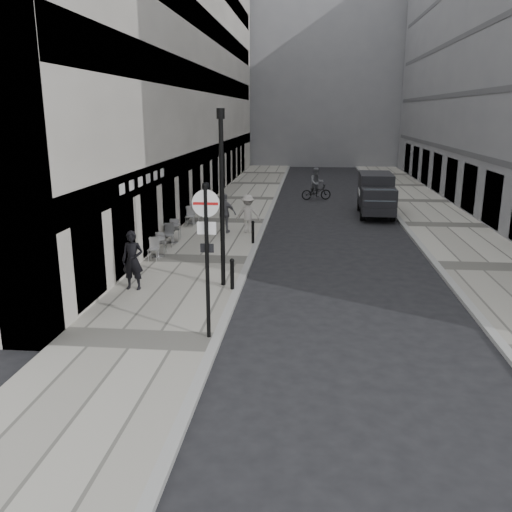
{
  "coord_description": "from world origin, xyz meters",
  "views": [
    {
      "loc": [
        2.23,
        -9.43,
        5.58
      ],
      "look_at": [
        0.67,
        6.18,
        1.4
      ],
      "focal_mm": 38.0,
      "sensor_mm": 36.0,
      "label": 1
    }
  ],
  "objects_px": {
    "sign_post": "(207,242)",
    "panel_van": "(376,192)",
    "lamppost": "(222,190)",
    "walking_man": "(133,260)",
    "cyclist": "(316,187)"
  },
  "relations": [
    {
      "from": "walking_man",
      "to": "cyclist",
      "type": "relative_size",
      "value": 0.9
    },
    {
      "from": "walking_man",
      "to": "lamppost",
      "type": "height_order",
      "value": "lamppost"
    },
    {
      "from": "walking_man",
      "to": "panel_van",
      "type": "distance_m",
      "value": 17.04
    },
    {
      "from": "walking_man",
      "to": "cyclist",
      "type": "bearing_deg",
      "value": 75.45
    },
    {
      "from": "sign_post",
      "to": "lamppost",
      "type": "xyz_separation_m",
      "value": [
        -0.3,
        4.21,
        0.66
      ]
    },
    {
      "from": "sign_post",
      "to": "cyclist",
      "type": "xyz_separation_m",
      "value": [
        2.86,
        23.11,
        -1.75
      ]
    },
    {
      "from": "lamppost",
      "to": "panel_van",
      "type": "relative_size",
      "value": 1.14
    },
    {
      "from": "walking_man",
      "to": "sign_post",
      "type": "bearing_deg",
      "value": -46.67
    },
    {
      "from": "walking_man",
      "to": "panel_van",
      "type": "xyz_separation_m",
      "value": [
        9.16,
        14.37,
        0.21
      ]
    },
    {
      "from": "walking_man",
      "to": "sign_post",
      "type": "xyz_separation_m",
      "value": [
        3.07,
        -3.52,
        1.5
      ]
    },
    {
      "from": "lamppost",
      "to": "cyclist",
      "type": "height_order",
      "value": "lamppost"
    },
    {
      "from": "lamppost",
      "to": "panel_van",
      "type": "xyz_separation_m",
      "value": [
        6.39,
        13.68,
        -1.94
      ]
    },
    {
      "from": "lamppost",
      "to": "panel_van",
      "type": "height_order",
      "value": "lamppost"
    },
    {
      "from": "sign_post",
      "to": "panel_van",
      "type": "height_order",
      "value": "sign_post"
    },
    {
      "from": "panel_van",
      "to": "sign_post",
      "type": "bearing_deg",
      "value": -106.85
    }
  ]
}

